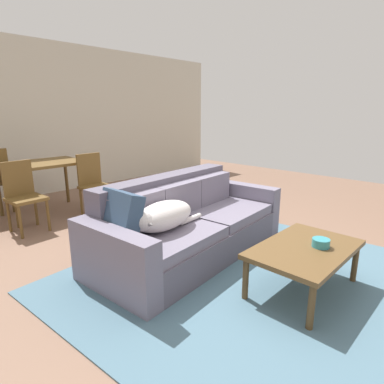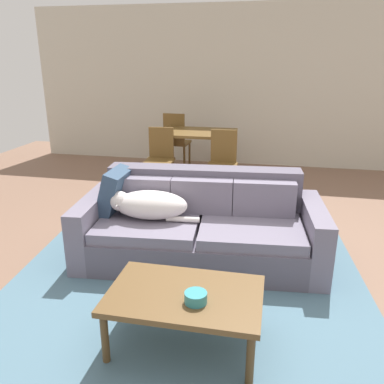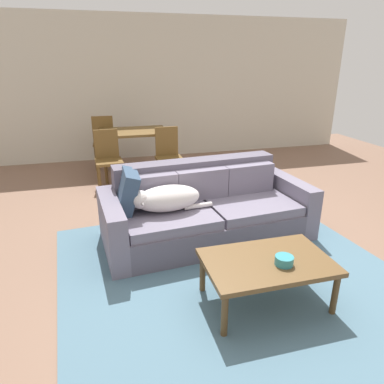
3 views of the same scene
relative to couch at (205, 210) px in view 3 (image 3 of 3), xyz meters
name	(u,v)px [view 3 (image 3 of 3)]	position (x,y,z in m)	size (l,w,h in m)	color
ground_plane	(233,244)	(0.24, -0.27, -0.31)	(10.00, 10.00, 0.00)	#7D5C49
back_partition	(163,89)	(0.24, 3.73, 1.04)	(8.00, 0.12, 2.70)	beige
area_rug	(233,277)	(0.01, -0.87, -0.30)	(3.05, 3.04, 0.01)	slate
couch	(205,210)	(0.00, 0.00, 0.00)	(2.33, 1.17, 0.82)	#5B5565
dog_on_left_cushion	(166,198)	(-0.47, -0.14, 0.25)	(0.84, 0.41, 0.26)	silver
throw_pillow_by_left_arm	(127,192)	(-0.85, -0.02, 0.31)	(0.15, 0.43, 0.43)	#314863
coffee_table	(267,265)	(0.13, -1.26, 0.05)	(1.01, 0.65, 0.40)	brown
bowl_on_coffee_table	(284,260)	(0.22, -1.35, 0.13)	(0.14, 0.14, 0.07)	teal
dining_table	(134,136)	(-0.50, 2.48, 0.38)	(1.11, 0.81, 0.78)	brown
dining_chair_near_left	(108,157)	(-0.97, 1.96, 0.18)	(0.43, 0.43, 0.89)	brown
dining_chair_near_right	(168,154)	(-0.04, 1.85, 0.19)	(0.41, 0.41, 0.91)	brown
dining_chair_far_left	(104,140)	(-0.99, 3.01, 0.22)	(0.42, 0.42, 0.97)	brown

